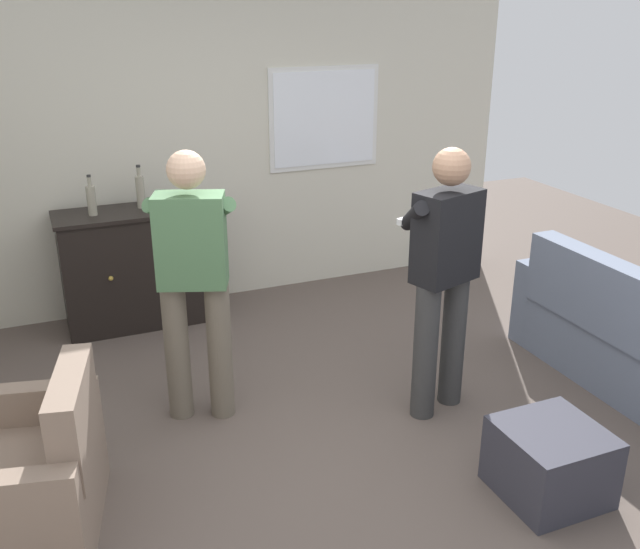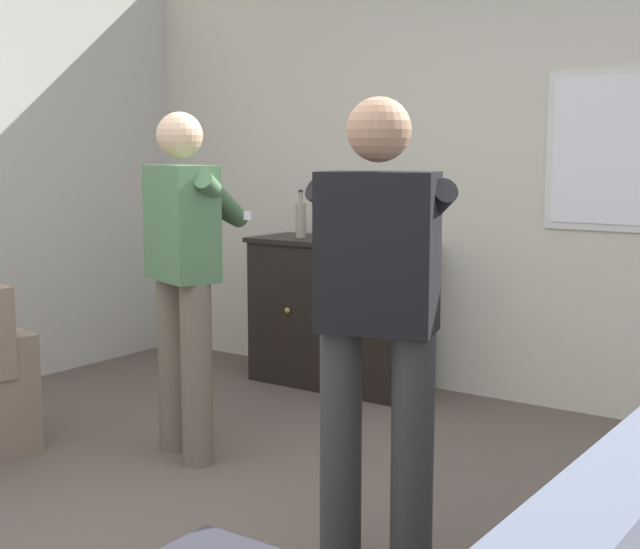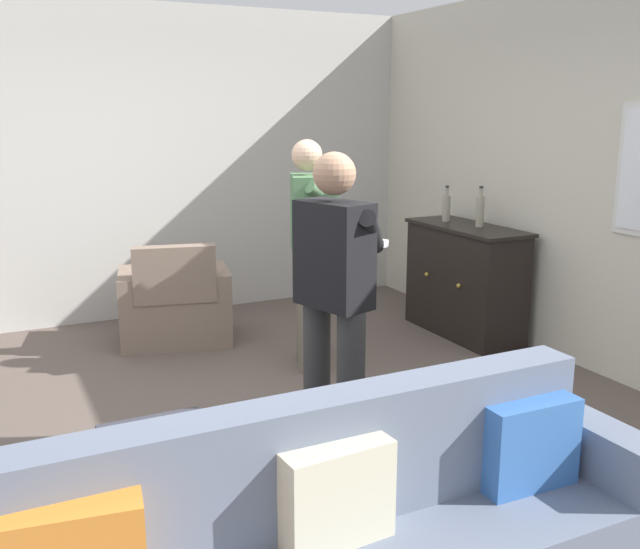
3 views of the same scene
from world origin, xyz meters
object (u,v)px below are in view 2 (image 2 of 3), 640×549
at_px(person_standing_left, 185,268).
at_px(person_standing_right, 378,314).
at_px(bottle_wine_green, 355,219).
at_px(sideboard_cabinet, 338,313).
at_px(bottle_liquor_amber, 301,219).

relative_size(person_standing_left, person_standing_right, 1.00).
bearing_deg(person_standing_right, bottle_wine_green, 124.58).
xyz_separation_m(sideboard_cabinet, bottle_wine_green, (0.09, 0.05, 0.60)).
relative_size(bottle_liquor_amber, person_standing_right, 0.18).
xyz_separation_m(sideboard_cabinet, bottle_liquor_amber, (-0.28, -0.02, 0.59)).
relative_size(bottle_wine_green, person_standing_right, 0.20).
distance_m(sideboard_cabinet, bottle_wine_green, 0.61).
distance_m(bottle_wine_green, person_standing_left, 1.58).
xyz_separation_m(sideboard_cabinet, person_standing_left, (0.13, -1.52, 0.47)).
relative_size(sideboard_cabinet, person_standing_right, 0.69).
bearing_deg(bottle_wine_green, person_standing_right, -55.42).
distance_m(bottle_liquor_amber, person_standing_right, 2.70).
bearing_deg(bottle_liquor_amber, person_standing_left, -74.84).
xyz_separation_m(person_standing_left, person_standing_right, (1.40, -0.50, 0.00)).
bearing_deg(bottle_liquor_amber, sideboard_cabinet, 3.37).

